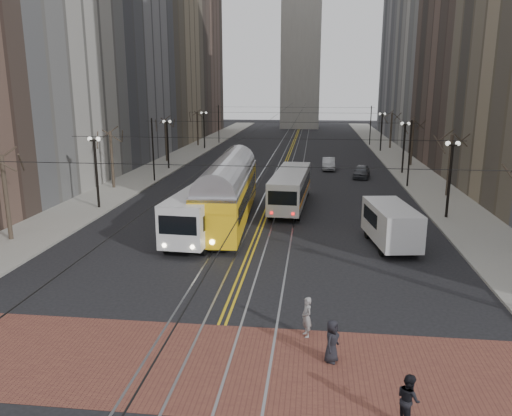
% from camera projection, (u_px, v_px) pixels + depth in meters
% --- Properties ---
extents(ground, '(260.00, 260.00, 0.00)m').
position_uv_depth(ground, '(226.00, 315.00, 21.87)').
color(ground, black).
rests_on(ground, ground).
extents(sidewalk_left, '(5.00, 140.00, 0.15)m').
position_uv_depth(sidewalk_left, '(174.00, 160.00, 66.96)').
color(sidewalk_left, gray).
rests_on(sidewalk_left, ground).
extents(sidewalk_right, '(5.00, 140.00, 0.15)m').
position_uv_depth(sidewalk_right, '(403.00, 164.00, 63.57)').
color(sidewalk_right, gray).
rests_on(sidewalk_right, ground).
extents(crosswalk_band, '(25.00, 6.00, 0.01)m').
position_uv_depth(crosswalk_band, '(207.00, 364.00, 18.01)').
color(crosswalk_band, brown).
rests_on(crosswalk_band, ground).
extents(streetcar_rails, '(4.80, 130.00, 0.02)m').
position_uv_depth(streetcar_rails, '(286.00, 163.00, 65.28)').
color(streetcar_rails, gray).
rests_on(streetcar_rails, ground).
extents(centre_lines, '(0.42, 130.00, 0.01)m').
position_uv_depth(centre_lines, '(286.00, 163.00, 65.28)').
color(centre_lines, gold).
rests_on(centre_lines, ground).
extents(building_left_mid, '(16.00, 20.00, 34.00)m').
position_uv_depth(building_left_mid, '(93.00, 29.00, 65.08)').
color(building_left_mid, slate).
rests_on(building_left_mid, ground).
extents(building_left_far, '(16.00, 20.00, 40.00)m').
position_uv_depth(building_left_far, '(175.00, 35.00, 102.95)').
color(building_left_far, brown).
rests_on(building_left_far, ground).
extents(building_right_mid, '(16.00, 20.00, 34.00)m').
position_uv_depth(building_right_mid, '(502.00, 24.00, 59.32)').
color(building_right_mid, brown).
rests_on(building_right_mid, ground).
extents(building_right_far, '(16.00, 20.00, 40.00)m').
position_uv_depth(building_right_far, '(430.00, 32.00, 97.20)').
color(building_right_far, slate).
rests_on(building_right_far, ground).
extents(lamp_posts, '(27.60, 57.20, 5.60)m').
position_uv_depth(lamp_posts, '(277.00, 159.00, 48.94)').
color(lamp_posts, black).
rests_on(lamp_posts, ground).
extents(street_trees, '(31.68, 53.28, 5.60)m').
position_uv_depth(street_trees, '(281.00, 151.00, 55.21)').
color(street_trees, '#382D23').
rests_on(street_trees, ground).
extents(trolley_wires, '(25.96, 120.00, 6.60)m').
position_uv_depth(trolley_wires, '(281.00, 142.00, 54.58)').
color(trolley_wires, black).
rests_on(trolley_wires, ground).
extents(transit_bus, '(3.45, 12.76, 3.15)m').
position_uv_depth(transit_bus, '(208.00, 208.00, 34.34)').
color(transit_bus, silver).
rests_on(transit_bus, ground).
extents(streetcar, '(3.64, 15.81, 3.70)m').
position_uv_depth(streetcar, '(228.00, 197.00, 36.53)').
color(streetcar, yellow).
rests_on(streetcar, ground).
extents(rear_bus, '(3.07, 11.34, 2.93)m').
position_uv_depth(rear_bus, '(291.00, 189.00, 41.21)').
color(rear_bus, '#BEBEBE').
rests_on(rear_bus, ground).
extents(cargo_van, '(3.10, 6.16, 2.61)m').
position_uv_depth(cargo_van, '(391.00, 226.00, 30.92)').
color(cargo_van, silver).
rests_on(cargo_van, ground).
extents(sedan_grey, '(2.30, 4.27, 1.38)m').
position_uv_depth(sedan_grey, '(362.00, 171.00, 54.47)').
color(sedan_grey, '#44474D').
rests_on(sedan_grey, ground).
extents(sedan_silver, '(1.53, 4.27, 1.40)m').
position_uv_depth(sedan_silver, '(329.00, 164.00, 59.77)').
color(sedan_silver, '#989B9F').
rests_on(sedan_silver, ground).
extents(pedestrian_a, '(0.78, 0.93, 1.61)m').
position_uv_depth(pedestrian_a, '(332.00, 341.00, 18.00)').
color(pedestrian_a, black).
rests_on(pedestrian_a, crosswalk_band).
extents(pedestrian_b, '(0.60, 0.71, 1.65)m').
position_uv_depth(pedestrian_b, '(307.00, 317.00, 19.83)').
color(pedestrian_b, gray).
rests_on(pedestrian_b, crosswalk_band).
extents(pedestrian_c, '(0.86, 0.95, 1.61)m').
position_uv_depth(pedestrian_c, '(408.00, 399.00, 14.66)').
color(pedestrian_c, black).
rests_on(pedestrian_c, crosswalk_band).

